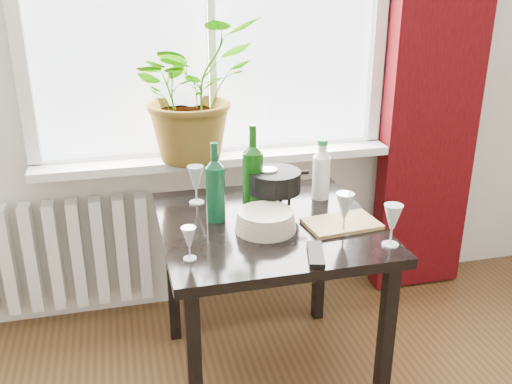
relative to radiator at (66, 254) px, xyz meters
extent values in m
cube|color=white|center=(0.75, -0.03, 0.44)|extent=(1.72, 0.20, 0.04)
cube|color=#340407|center=(1.87, -0.06, 0.92)|extent=(0.50, 0.12, 2.56)
cube|color=white|center=(0.00, 0.00, 0.00)|extent=(0.80, 0.10, 0.55)
cube|color=black|center=(0.85, -0.63, 0.34)|extent=(0.85, 0.85, 0.04)
cube|color=black|center=(0.48, -1.00, -0.03)|extent=(0.05, 0.05, 0.70)
cube|color=black|center=(0.48, -0.27, -0.03)|extent=(0.05, 0.05, 0.70)
cube|color=black|center=(1.21, -1.00, -0.03)|extent=(0.05, 0.05, 0.70)
cube|color=black|center=(1.21, -0.27, -0.03)|extent=(0.05, 0.05, 0.70)
imported|color=#1F691C|center=(0.64, -0.07, 0.79)|extent=(0.75, 0.71, 0.65)
cylinder|color=beige|center=(0.82, -0.70, 0.40)|extent=(0.30, 0.30, 0.08)
cube|color=black|center=(0.93, -0.96, 0.37)|extent=(0.10, 0.19, 0.02)
cube|color=olive|center=(1.12, -0.73, 0.37)|extent=(0.30, 0.21, 0.02)
camera|label=1|loc=(0.30, -2.63, 1.30)|focal=40.00mm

